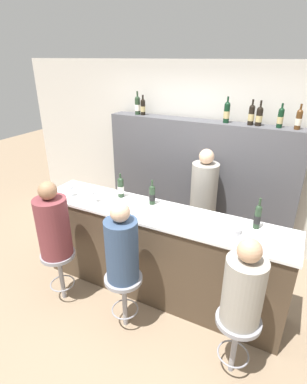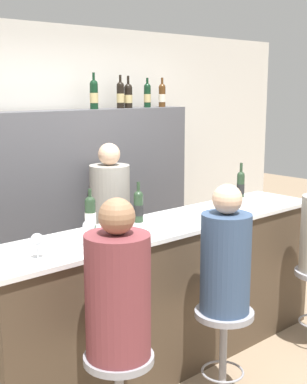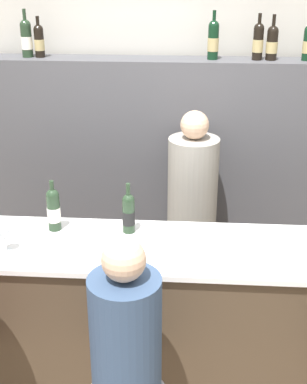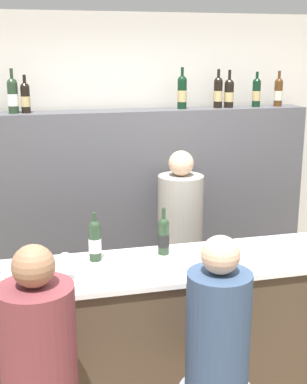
% 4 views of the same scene
% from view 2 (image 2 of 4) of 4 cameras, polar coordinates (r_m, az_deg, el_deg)
% --- Properties ---
extents(ground_plane, '(16.00, 16.00, 0.00)m').
position_cam_2_polar(ground_plane, '(4.07, 4.23, -19.03)').
color(ground_plane, '#8C755B').
extents(wall_back, '(6.40, 0.05, 2.60)m').
position_cam_2_polar(wall_back, '(5.01, -10.74, 2.38)').
color(wall_back, beige).
rests_on(wall_back, ground_plane).
extents(bar_counter, '(2.90, 0.59, 1.09)m').
position_cam_2_polar(bar_counter, '(4.01, 1.44, -10.82)').
color(bar_counter, '#473828').
rests_on(bar_counter, ground_plane).
extents(back_bar_cabinet, '(2.72, 0.28, 1.85)m').
position_cam_2_polar(back_bar_cabinet, '(4.89, -9.21, -2.27)').
color(back_bar_cabinet, '#4C4C51').
rests_on(back_bar_cabinet, ground_plane).
extents(wine_bottle_counter_0, '(0.08, 0.08, 0.30)m').
position_cam_2_polar(wine_bottle_counter_0, '(3.58, -6.76, -2.34)').
color(wine_bottle_counter_0, '#233823').
rests_on(wine_bottle_counter_0, bar_counter).
extents(wine_bottle_counter_1, '(0.07, 0.07, 0.29)m').
position_cam_2_polar(wine_bottle_counter_1, '(3.83, -1.61, -1.49)').
color(wine_bottle_counter_1, '#233823').
rests_on(wine_bottle_counter_1, bar_counter).
extents(wine_bottle_counter_2, '(0.07, 0.07, 0.32)m').
position_cam_2_polar(wine_bottle_counter_2, '(4.64, 9.28, 0.73)').
color(wine_bottle_counter_2, '#233823').
rests_on(wine_bottle_counter_2, bar_counter).
extents(wine_bottle_backbar_2, '(0.08, 0.08, 0.33)m').
position_cam_2_polar(wine_bottle_backbar_2, '(4.95, -6.37, 10.33)').
color(wine_bottle_backbar_2, black).
rests_on(wine_bottle_backbar_2, back_bar_cabinet).
extents(wine_bottle_backbar_3, '(0.07, 0.07, 0.31)m').
position_cam_2_polar(wine_bottle_backbar_3, '(5.13, -3.55, 10.32)').
color(wine_bottle_backbar_3, black).
rests_on(wine_bottle_backbar_3, back_bar_cabinet).
extents(wine_bottle_backbar_4, '(0.08, 0.08, 0.30)m').
position_cam_2_polar(wine_bottle_backbar_4, '(5.19, -2.71, 10.24)').
color(wine_bottle_backbar_4, black).
rests_on(wine_bottle_backbar_4, back_bar_cabinet).
extents(wine_bottle_backbar_5, '(0.07, 0.07, 0.29)m').
position_cam_2_polar(wine_bottle_backbar_5, '(5.35, -0.67, 10.30)').
color(wine_bottle_backbar_5, black).
rests_on(wine_bottle_backbar_5, back_bar_cabinet).
extents(wine_bottle_backbar_6, '(0.07, 0.07, 0.29)m').
position_cam_2_polar(wine_bottle_backbar_6, '(5.48, 0.92, 10.31)').
color(wine_bottle_backbar_6, '#4C2D14').
rests_on(wine_bottle_backbar_6, back_bar_cabinet).
extents(wine_glass_0, '(0.08, 0.08, 0.15)m').
position_cam_2_polar(wine_glass_0, '(3.08, -12.31, -5.11)').
color(wine_glass_0, silver).
rests_on(wine_glass_0, bar_counter).
extents(wine_glass_1, '(0.08, 0.08, 0.17)m').
position_cam_2_polar(wine_glass_1, '(3.26, -6.94, -3.74)').
color(wine_glass_1, silver).
rests_on(wine_glass_1, bar_counter).
extents(metal_bowl, '(0.19, 0.19, 0.06)m').
position_cam_2_polar(metal_bowl, '(4.40, 9.46, -1.18)').
color(metal_bowl, '#B7B7BC').
rests_on(metal_bowl, bar_counter).
extents(tasting_menu, '(0.21, 0.30, 0.00)m').
position_cam_2_polar(tasting_menu, '(3.48, -1.87, -4.75)').
color(tasting_menu, white).
rests_on(tasting_menu, bar_counter).
extents(bar_stool_left, '(0.38, 0.38, 0.64)m').
position_cam_2_polar(bar_stool_left, '(3.06, -3.70, -19.18)').
color(bar_stool_left, gray).
rests_on(bar_stool_left, ground_plane).
extents(guest_seated_left, '(0.35, 0.35, 0.86)m').
position_cam_2_polar(guest_seated_left, '(2.84, -3.83, -10.36)').
color(guest_seated_left, brown).
rests_on(guest_seated_left, bar_stool_left).
extents(bar_stool_middle, '(0.38, 0.38, 0.64)m').
position_cam_2_polar(bar_stool_middle, '(3.59, 7.50, -14.41)').
color(bar_stool_middle, gray).
rests_on(bar_stool_middle, ground_plane).
extents(guest_seated_middle, '(0.32, 0.32, 0.83)m').
position_cam_2_polar(guest_seated_middle, '(3.41, 7.71, -6.91)').
color(guest_seated_middle, '#334766').
rests_on(guest_seated_middle, bar_stool_middle).
extents(bartender, '(0.35, 0.35, 1.57)m').
position_cam_2_polar(bartender, '(4.78, -4.61, -4.98)').
color(bartender, gray).
rests_on(bartender, ground_plane).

